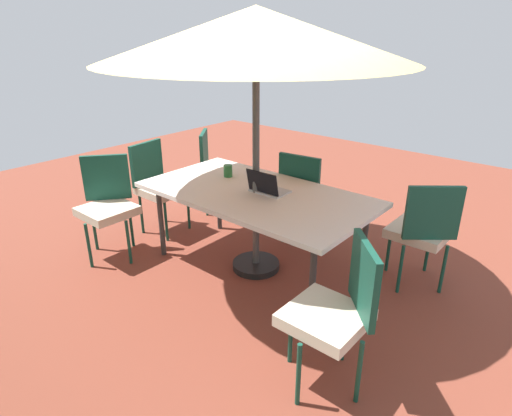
# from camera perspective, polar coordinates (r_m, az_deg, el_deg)

# --- Properties ---
(ground_plane) EXTENTS (10.00, 10.00, 0.02)m
(ground_plane) POSITION_cam_1_polar(r_m,az_deg,el_deg) (4.13, -0.00, -8.01)
(ground_plane) COLOR brown
(dining_table) EXTENTS (2.06, 1.09, 0.77)m
(dining_table) POSITION_cam_1_polar(r_m,az_deg,el_deg) (3.81, -0.00, 1.45)
(dining_table) COLOR silver
(dining_table) RESTS_ON ground_plane
(patio_umbrella) EXTENTS (2.51, 2.51, 2.26)m
(patio_umbrella) POSITION_cam_1_polar(r_m,az_deg,el_deg) (3.55, -0.00, 21.78)
(patio_umbrella) COLOR #4C4C4C
(patio_umbrella) RESTS_ON ground_plane
(chair_southeast) EXTENTS (0.58, 0.58, 0.98)m
(chair_southeast) POSITION_cam_1_polar(r_m,az_deg,el_deg) (5.22, -5.18, 5.40)
(chair_southeast) COLOR beige
(chair_southeast) RESTS_ON ground_plane
(chair_northwest) EXTENTS (0.59, 0.59, 0.98)m
(chair_northwest) POSITION_cam_1_polar(r_m,az_deg,el_deg) (2.69, 10.59, -12.96)
(chair_northwest) COLOR beige
(chair_northwest) RESTS_ON ground_plane
(chair_east) EXTENTS (0.49, 0.48, 0.98)m
(chair_east) POSITION_cam_1_polar(r_m,az_deg,el_deg) (4.78, -12.79, 3.25)
(chair_east) COLOR beige
(chair_east) RESTS_ON ground_plane
(chair_northeast) EXTENTS (0.58, 0.58, 0.98)m
(chair_northeast) POSITION_cam_1_polar(r_m,az_deg,el_deg) (4.38, -19.08, 0.72)
(chair_northeast) COLOR beige
(chair_northeast) RESTS_ON ground_plane
(chair_southwest) EXTENTS (0.58, 0.59, 0.98)m
(chair_southwest) POSITION_cam_1_polar(r_m,az_deg,el_deg) (3.87, 21.20, -2.52)
(chair_southwest) COLOR beige
(chair_southwest) RESTS_ON ground_plane
(chair_south) EXTENTS (0.48, 0.49, 0.98)m
(chair_south) POSITION_cam_1_polar(r_m,az_deg,el_deg) (4.40, 6.50, 1.99)
(chair_south) COLOR beige
(chair_south) RESTS_ON ground_plane
(laptop) EXTENTS (0.32, 0.25, 0.21)m
(laptop) POSITION_cam_1_polar(r_m,az_deg,el_deg) (3.75, 1.49, 2.68)
(laptop) COLOR #B7B7BC
(laptop) RESTS_ON dining_table
(cup) EXTENTS (0.08, 0.08, 0.12)m
(cup) POSITION_cam_1_polar(r_m,az_deg,el_deg) (4.18, -3.73, 4.93)
(cup) COLOR #286B33
(cup) RESTS_ON dining_table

